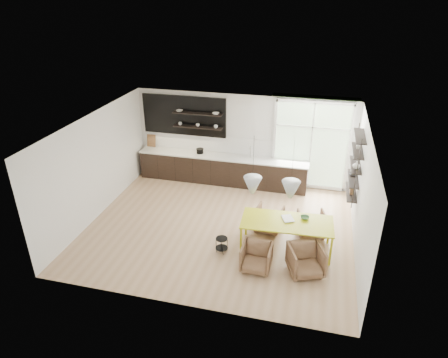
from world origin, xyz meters
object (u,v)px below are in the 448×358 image
armchair_front_left (256,257)px  armchair_back_right (311,224)px  dining_table (287,223)px  armchair_back_left (269,219)px  armchair_front_right (306,260)px  wire_stool (222,243)px

armchair_front_left → armchair_back_right: bearing=57.4°
dining_table → armchair_back_left: size_ratio=3.15×
armchair_front_left → armchair_front_right: 1.11m
wire_stool → armchair_front_right: bearing=-8.5°
wire_stool → armchair_front_left: bearing=-24.6°
dining_table → armchair_front_left: bearing=-125.0°
dining_table → wire_stool: 1.66m
armchair_back_left → armchair_back_right: (1.12, 0.03, -0.01)m
armchair_back_right → armchair_front_right: 1.61m
armchair_back_right → wire_stool: size_ratio=1.78×
armchair_back_right → wire_stool: (-2.08, -1.31, -0.07)m
dining_table → armchair_front_left: size_ratio=3.23×
dining_table → armchair_back_left: bearing=121.6°
dining_table → armchair_back_right: dining_table is taller
wire_stool → armchair_back_left: bearing=53.0°
armchair_back_right → armchair_front_right: armchair_front_right is taller
armchair_back_right → wire_stool: bearing=16.9°
armchair_front_left → wire_stool: 1.03m
armchair_back_left → armchair_back_right: 1.12m
armchair_front_left → armchair_front_right: bearing=7.1°
armchair_front_left → armchair_front_right: size_ratio=0.92×
dining_table → armchair_back_right: 1.09m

